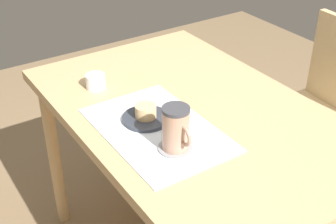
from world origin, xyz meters
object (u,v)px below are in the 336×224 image
pastry (146,111)px  sugar_bowl (96,81)px  dining_table (192,132)px  coffee_mug (176,128)px  wooden_chair (320,109)px  pastry_plate (146,118)px

pastry → sugar_bowl: 0.29m
dining_table → coffee_mug: bearing=-47.9°
wooden_chair → coffee_mug: size_ratio=6.46×
dining_table → pastry_plate: size_ratio=7.93×
pastry_plate → pastry: 0.03m
pastry_plate → dining_table: bearing=81.2°
dining_table → coffee_mug: 0.28m
pastry → sugar_bowl: size_ratio=0.94×
pastry → sugar_bowl: bearing=-173.2°
dining_table → coffee_mug: coffee_mug is taller
dining_table → wooden_chair: bearing=94.8°
pastry → coffee_mug: 0.18m
dining_table → coffee_mug: (0.15, -0.17, 0.16)m
pastry → sugar_bowl: pastry is taller
sugar_bowl → pastry_plate: bearing=6.8°
pastry_plate → sugar_bowl: size_ratio=2.10×
coffee_mug → sugar_bowl: bearing=-176.7°
wooden_chair → pastry_plate: wooden_chair is taller
pastry_plate → coffee_mug: bearing=-2.4°
wooden_chair → sugar_bowl: size_ratio=11.98×
wooden_chair → coffee_mug: bearing=106.2°
sugar_bowl → coffee_mug: bearing=3.3°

